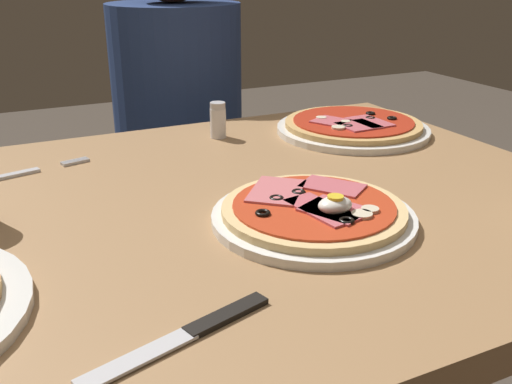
% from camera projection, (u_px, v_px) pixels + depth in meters
% --- Properties ---
extents(dining_table, '(1.19, 0.81, 0.76)m').
position_uv_depth(dining_table, '(188.00, 287.00, 0.83)').
color(dining_table, '#9E754C').
rests_on(dining_table, ground).
extents(pizza_foreground, '(0.26, 0.26, 0.05)m').
position_uv_depth(pizza_foreground, '(314.00, 213.00, 0.74)').
color(pizza_foreground, white).
rests_on(pizza_foreground, dining_table).
extents(pizza_across_right, '(0.29, 0.29, 0.03)m').
position_uv_depth(pizza_across_right, '(353.00, 127.00, 1.12)').
color(pizza_across_right, white).
rests_on(pizza_across_right, dining_table).
extents(fork, '(0.16, 0.05, 0.00)m').
position_uv_depth(fork, '(33.00, 171.00, 0.91)').
color(fork, silver).
rests_on(fork, dining_table).
extents(knife, '(0.19, 0.07, 0.01)m').
position_uv_depth(knife, '(193.00, 331.00, 0.52)').
color(knife, silver).
rests_on(knife, dining_table).
extents(salt_shaker, '(0.03, 0.03, 0.07)m').
position_uv_depth(salt_shaker, '(218.00, 120.00, 1.08)').
color(salt_shaker, white).
rests_on(salt_shaker, dining_table).
extents(diner_person, '(0.32, 0.32, 1.18)m').
position_uv_depth(diner_person, '(181.00, 170.00, 1.52)').
color(diner_person, black).
rests_on(diner_person, ground).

